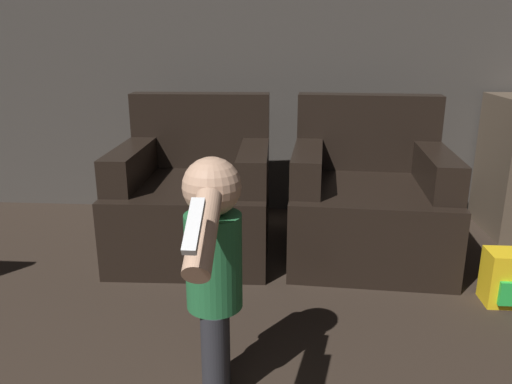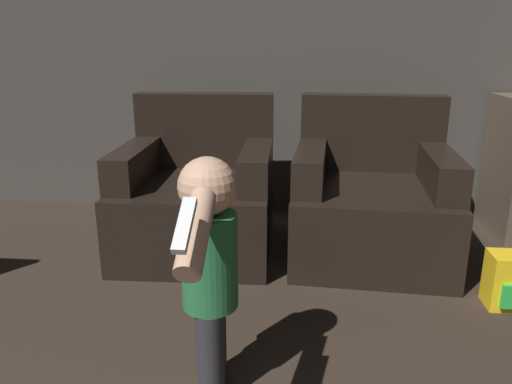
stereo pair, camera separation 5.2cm
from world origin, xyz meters
TOP-DOWN VIEW (x-y plane):
  - wall_back at (0.00, 4.50)m, footprint 8.40×0.05m
  - armchair_left at (-0.13, 3.73)m, footprint 0.90×0.93m
  - armchair_right at (0.89, 3.73)m, footprint 0.93×0.96m
  - person_toddler at (0.19, 2.41)m, footprint 0.19×0.59m

SIDE VIEW (x-z plane):
  - armchair_left at x=-0.13m, z-range -0.14..0.76m
  - armchair_right at x=0.89m, z-range -0.14..0.76m
  - person_toddler at x=0.19m, z-range 0.08..0.94m
  - wall_back at x=0.00m, z-range 0.00..2.60m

